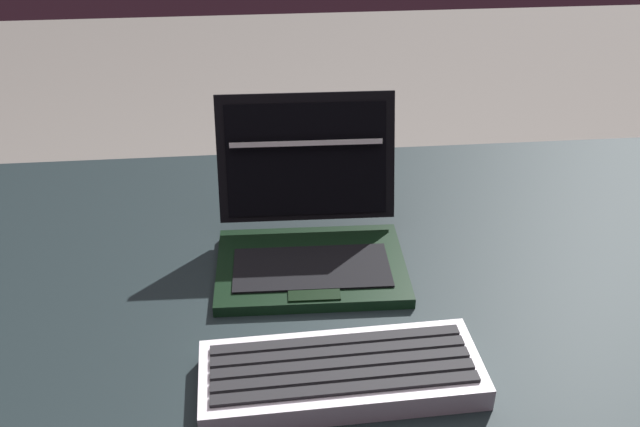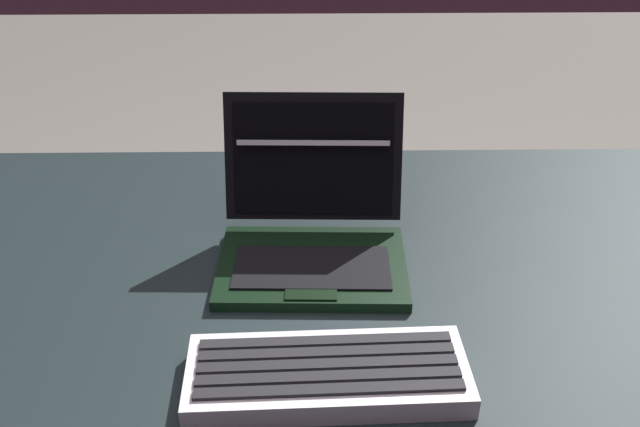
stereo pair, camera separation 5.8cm
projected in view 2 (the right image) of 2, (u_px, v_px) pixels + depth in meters
The scene contains 3 objects.
desk at pixel (341, 317), 0.99m from camera, with size 1.61×0.73×0.75m.
laptop_front at pixel (313, 230), 0.96m from camera, with size 0.26×0.24×0.20m.
external_keyboard at pixel (328, 374), 0.76m from camera, with size 0.31×0.13×0.03m.
Camera 2 is at (-0.04, -0.77, 1.32)m, focal length 39.29 mm.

